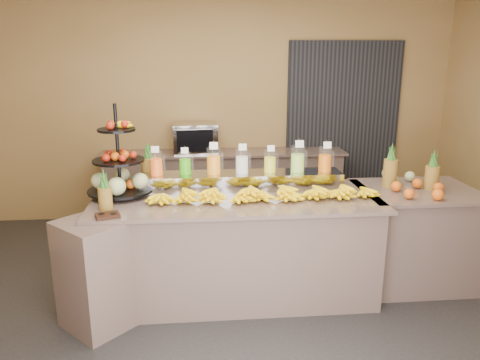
{
  "coord_description": "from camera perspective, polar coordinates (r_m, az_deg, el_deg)",
  "views": [
    {
      "loc": [
        -0.33,
        -3.59,
        2.17
      ],
      "look_at": [
        0.03,
        0.3,
        1.09
      ],
      "focal_mm": 35.0,
      "sensor_mm": 36.0,
      "label": 1
    }
  ],
  "objects": [
    {
      "name": "oven_warmer",
      "position": [
        5.93,
        -5.51,
        5.13
      ],
      "size": [
        0.57,
        0.42,
        0.37
      ],
      "primitive_type": "cube",
      "rotation": [
        0.0,
        0.0,
        0.07
      ],
      "color": "gray",
      "rests_on": "back_ledge"
    },
    {
      "name": "pineapple_left_a",
      "position": [
        3.9,
        -16.13,
        -1.77
      ],
      "size": [
        0.11,
        0.11,
        0.35
      ],
      "rotation": [
        0.0,
        0.0,
        0.4
      ],
      "color": "brown",
      "rests_on": "buffet_counter"
    },
    {
      "name": "right_fruit_pile",
      "position": [
        4.55,
        20.37,
        -0.26
      ],
      "size": [
        0.49,
        0.47,
        0.26
      ],
      "color": "brown",
      "rests_on": "right_counter"
    },
    {
      "name": "ground",
      "position": [
        4.21,
        -0.03,
        -15.58
      ],
      "size": [
        6.0,
        6.0,
        0.0
      ],
      "primitive_type": "plane",
      "color": "black",
      "rests_on": "ground"
    },
    {
      "name": "banana_heap",
      "position": [
        4.04,
        3.06,
        -1.35
      ],
      "size": [
        1.99,
        0.18,
        0.16
      ],
      "color": "yellow",
      "rests_on": "buffet_counter"
    },
    {
      "name": "juice_pitcher_green",
      "position": [
        4.29,
        -6.69,
        1.89
      ],
      "size": [
        0.11,
        0.11,
        0.27
      ],
      "color": "silver",
      "rests_on": "pitcher_tray"
    },
    {
      "name": "back_ledge",
      "position": [
        6.09,
        -1.95,
        -0.78
      ],
      "size": [
        3.1,
        0.55,
        0.93
      ],
      "color": "gray",
      "rests_on": "ground"
    },
    {
      "name": "juice_pitcher_orange_c",
      "position": [
        4.44,
        10.31,
        2.36
      ],
      "size": [
        0.12,
        0.13,
        0.3
      ],
      "color": "silver",
      "rests_on": "pitcher_tray"
    },
    {
      "name": "juice_pitcher_orange_b",
      "position": [
        4.29,
        -3.22,
        2.18
      ],
      "size": [
        0.13,
        0.13,
        0.32
      ],
      "color": "silver",
      "rests_on": "pitcher_tray"
    },
    {
      "name": "buffet_counter",
      "position": [
        4.21,
        -1.93,
        -8.39
      ],
      "size": [
        2.75,
        1.25,
        0.93
      ],
      "color": "gray",
      "rests_on": "ground"
    },
    {
      "name": "right_counter",
      "position": [
        4.79,
        20.35,
        -6.38
      ],
      "size": [
        1.08,
        0.88,
        0.93
      ],
      "color": "gray",
      "rests_on": "ground"
    },
    {
      "name": "juice_pitcher_lime",
      "position": [
        4.38,
        7.04,
        2.39
      ],
      "size": [
        0.13,
        0.14,
        0.32
      ],
      "color": "silver",
      "rests_on": "pitcher_tray"
    },
    {
      "name": "juice_pitcher_orange_a",
      "position": [
        4.3,
        -10.16,
        1.88
      ],
      "size": [
        0.12,
        0.12,
        0.29
      ],
      "color": "silver",
      "rests_on": "pitcher_tray"
    },
    {
      "name": "juice_pitcher_lemon",
      "position": [
        4.34,
        3.67,
        2.15
      ],
      "size": [
        0.11,
        0.12,
        0.27
      ],
      "color": "silver",
      "rests_on": "pitcher_tray"
    },
    {
      "name": "juice_pitcher_milk",
      "position": [
        4.3,
        0.24,
        2.17
      ],
      "size": [
        0.12,
        0.13,
        0.29
      ],
      "color": "silver",
      "rests_on": "pitcher_tray"
    },
    {
      "name": "pitcher_tray",
      "position": [
        4.35,
        0.24,
        -0.07
      ],
      "size": [
        1.85,
        0.3,
        0.15
      ],
      "primitive_type": "cube",
      "color": "gray",
      "rests_on": "buffet_counter"
    },
    {
      "name": "fruit_stand",
      "position": [
        4.24,
        -14.01,
        0.94
      ],
      "size": [
        0.59,
        0.59,
        0.81
      ],
      "rotation": [
        0.0,
        0.0,
        -0.02
      ],
      "color": "black",
      "rests_on": "buffet_counter"
    },
    {
      "name": "room_envelope",
      "position": [
        4.41,
        1.49,
        11.65
      ],
      "size": [
        6.04,
        5.02,
        2.82
      ],
      "color": "olive",
      "rests_on": "ground"
    },
    {
      "name": "condiment_caddy",
      "position": [
        3.76,
        -15.84,
        -4.19
      ],
      "size": [
        0.21,
        0.18,
        0.03
      ],
      "primitive_type": "cube",
      "rotation": [
        0.0,
        0.0,
        0.33
      ],
      "color": "black",
      "rests_on": "buffet_counter"
    },
    {
      "name": "pineapple_left_b",
      "position": [
        4.5,
        -11.06,
        1.33
      ],
      "size": [
        0.14,
        0.14,
        0.43
      ],
      "rotation": [
        0.0,
        0.0,
        0.2
      ],
      "color": "brown",
      "rests_on": "buffet_counter"
    }
  ]
}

